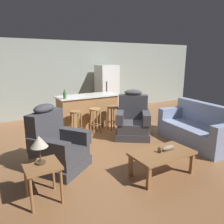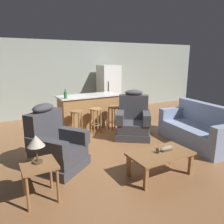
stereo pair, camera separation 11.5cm
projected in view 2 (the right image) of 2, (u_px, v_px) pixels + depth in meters
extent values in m
plane|color=brown|center=(111.00, 140.00, 5.46)|extent=(12.00, 12.00, 0.00)
cube|color=#939E93|center=(69.00, 78.00, 7.80)|extent=(12.00, 0.05, 2.60)
cube|color=olive|center=(160.00, 154.00, 3.74)|extent=(1.10, 0.60, 0.04)
cube|color=olive|center=(146.00, 179.00, 3.35)|extent=(0.06, 0.06, 0.38)
cube|color=olive|center=(191.00, 164.00, 3.82)|extent=(0.06, 0.06, 0.38)
cube|color=olive|center=(129.00, 166.00, 3.76)|extent=(0.06, 0.06, 0.38)
cube|color=olive|center=(171.00, 154.00, 4.23)|extent=(0.06, 0.06, 0.38)
cube|color=#4C3823|center=(166.00, 150.00, 3.81)|extent=(0.22, 0.07, 0.01)
ellipsoid|color=gray|center=(166.00, 148.00, 3.80)|extent=(0.28, 0.09, 0.09)
cone|color=gray|center=(159.00, 150.00, 3.72)|extent=(0.06, 0.10, 0.10)
cube|color=#8493B2|center=(196.00, 139.00, 5.24)|extent=(1.04, 1.98, 0.20)
cube|color=#8493B2|center=(196.00, 131.00, 5.19)|extent=(1.04, 1.98, 0.22)
cube|color=#8493B2|center=(208.00, 115.00, 5.22)|extent=(0.41, 1.91, 0.52)
cube|color=#8493B2|center=(174.00, 113.00, 5.89)|extent=(0.86, 0.29, 0.28)
cube|color=#3D3D42|center=(60.00, 164.00, 4.05)|extent=(1.17, 1.17, 0.18)
cube|color=#3D3D42|center=(59.00, 153.00, 4.00)|extent=(1.08, 1.09, 0.24)
cube|color=#3D3D42|center=(45.00, 128.00, 4.02)|extent=(0.75, 0.64, 0.64)
ellipsoid|color=#3D3D42|center=(43.00, 108.00, 3.93)|extent=(0.53, 0.48, 0.16)
cube|color=#3D3D42|center=(70.00, 135.00, 4.22)|extent=(0.61, 0.75, 0.26)
cube|color=#3D3D42|center=(47.00, 147.00, 3.64)|extent=(0.61, 0.75, 0.26)
cube|color=#3D3D42|center=(133.00, 134.00, 5.66)|extent=(1.17, 1.17, 0.18)
cube|color=#3D3D42|center=(133.00, 126.00, 5.61)|extent=(1.08, 1.09, 0.24)
cube|color=#3D3D42|center=(133.00, 107.00, 5.79)|extent=(0.76, 0.63, 0.64)
ellipsoid|color=#3D3D42|center=(134.00, 93.00, 5.70)|extent=(0.53, 0.48, 0.16)
cube|color=#3D3D42|center=(146.00, 117.00, 5.50)|extent=(0.61, 0.76, 0.26)
cube|color=#3D3D42|center=(120.00, 116.00, 5.56)|extent=(0.61, 0.76, 0.26)
cube|color=olive|center=(39.00, 165.00, 3.05)|extent=(0.48, 0.48, 0.04)
cylinder|color=olive|center=(28.00, 194.00, 2.85)|extent=(0.04, 0.04, 0.52)
cylinder|color=olive|center=(58.00, 186.00, 3.04)|extent=(0.04, 0.04, 0.52)
cylinder|color=olive|center=(23.00, 180.00, 3.19)|extent=(0.04, 0.04, 0.52)
cylinder|color=olive|center=(51.00, 173.00, 3.38)|extent=(0.04, 0.04, 0.52)
cylinder|color=#4C3823|center=(38.00, 162.00, 3.07)|extent=(0.14, 0.14, 0.03)
cylinder|color=#4C3823|center=(37.00, 154.00, 3.04)|extent=(0.02, 0.02, 0.22)
cone|color=#BCB29E|center=(36.00, 141.00, 2.99)|extent=(0.24, 0.24, 0.16)
cube|color=#9E7042|center=(89.00, 111.00, 6.50)|extent=(1.71, 0.63, 0.91)
cube|color=silver|center=(88.00, 96.00, 6.38)|extent=(1.80, 0.70, 0.04)
cylinder|color=olive|center=(76.00, 111.00, 5.62)|extent=(0.32, 0.32, 0.04)
torus|color=olive|center=(77.00, 128.00, 5.73)|extent=(0.23, 0.23, 0.02)
cylinder|color=olive|center=(75.00, 126.00, 5.57)|extent=(0.04, 0.04, 0.64)
cylinder|color=olive|center=(82.00, 125.00, 5.67)|extent=(0.04, 0.04, 0.64)
cylinder|color=olive|center=(72.00, 124.00, 5.74)|extent=(0.04, 0.04, 0.64)
cylinder|color=olive|center=(79.00, 123.00, 5.84)|extent=(0.04, 0.04, 0.64)
cylinder|color=#A87A47|center=(96.00, 109.00, 5.89)|extent=(0.32, 0.32, 0.04)
torus|color=#A87A47|center=(96.00, 125.00, 5.99)|extent=(0.23, 0.23, 0.02)
cylinder|color=#A87A47|center=(94.00, 123.00, 5.83)|extent=(0.04, 0.04, 0.64)
cylinder|color=#A87A47|center=(101.00, 122.00, 5.93)|extent=(0.04, 0.04, 0.64)
cylinder|color=#A87A47|center=(91.00, 121.00, 6.00)|extent=(0.04, 0.04, 0.64)
cylinder|color=#A87A47|center=(98.00, 120.00, 6.10)|extent=(0.04, 0.04, 0.64)
cylinder|color=olive|center=(114.00, 107.00, 6.15)|extent=(0.32, 0.32, 0.04)
torus|color=olive|center=(113.00, 122.00, 6.25)|extent=(0.23, 0.23, 0.02)
cylinder|color=olive|center=(112.00, 120.00, 6.09)|extent=(0.04, 0.04, 0.64)
cylinder|color=olive|center=(118.00, 119.00, 6.19)|extent=(0.04, 0.04, 0.64)
cylinder|color=olive|center=(109.00, 118.00, 6.26)|extent=(0.04, 0.04, 0.64)
cylinder|color=olive|center=(115.00, 117.00, 6.36)|extent=(0.04, 0.04, 0.64)
cube|color=white|center=(109.00, 89.00, 8.04)|extent=(0.70, 0.66, 1.76)
cylinder|color=#333338|center=(109.00, 88.00, 7.63)|extent=(0.02, 0.02, 0.50)
cylinder|color=#2D6B38|center=(65.00, 95.00, 5.79)|extent=(0.08, 0.08, 0.17)
cylinder|color=#2D6B38|center=(65.00, 91.00, 5.76)|extent=(0.03, 0.03, 0.07)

